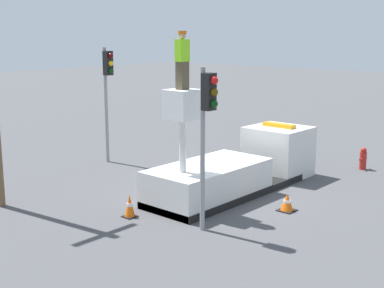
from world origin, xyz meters
name	(u,v)px	position (x,y,z in m)	size (l,w,h in m)	color
ground_plane	(227,193)	(0.00, 0.00, 0.00)	(120.00, 120.00, 0.00)	#4C4C4F
bucket_truck	(237,169)	(0.57, 0.00, 0.76)	(7.47, 2.23, 3.81)	black
worker	(182,60)	(-2.28, 0.00, 4.69)	(0.40, 0.26, 1.75)	brown
traffic_light_pole	(207,117)	(-3.23, -1.77, 3.27)	(0.34, 0.57, 4.60)	gray
traffic_light_across	(108,82)	(0.25, 6.61, 3.48)	(0.34, 0.57, 4.90)	gray
fire_hydrant	(363,159)	(6.33, -2.10, 0.45)	(0.52, 0.28, 0.92)	#B2231E
traffic_cone_rear	(130,206)	(-3.89, 0.71, 0.34)	(0.39, 0.39, 0.71)	black
traffic_cone_curbside	(287,203)	(-0.22, -2.56, 0.26)	(0.52, 0.52, 0.56)	black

